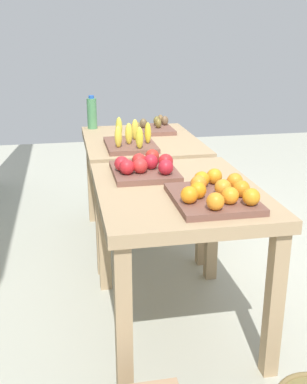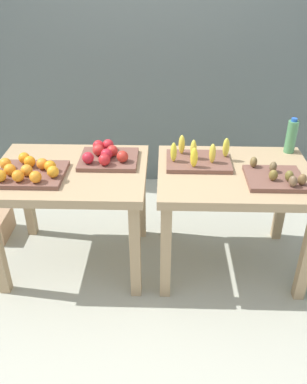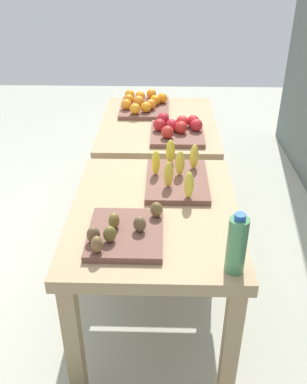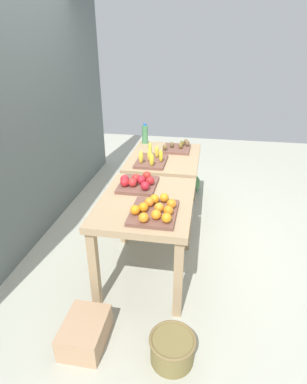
% 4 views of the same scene
% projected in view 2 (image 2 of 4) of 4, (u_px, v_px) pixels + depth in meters
% --- Properties ---
extents(ground_plane, '(8.00, 8.00, 0.00)m').
position_uv_depth(ground_plane, '(152.00, 261.00, 3.18)').
color(ground_plane, '#B2B2A1').
extents(back_wall, '(4.40, 0.12, 3.00)m').
position_uv_depth(back_wall, '(157.00, 25.00, 3.56)').
color(back_wall, slate).
rests_on(back_wall, ground_plane).
extents(display_table_left, '(1.04, 0.80, 0.79)m').
position_uv_depth(display_table_left, '(71.00, 184.00, 2.85)').
color(display_table_left, tan).
rests_on(display_table_left, ground_plane).
extents(display_table_right, '(1.04, 0.80, 0.79)m').
position_uv_depth(display_table_right, '(234.00, 187.00, 2.82)').
color(display_table_right, tan).
rests_on(display_table_right, ground_plane).
extents(orange_bin, '(0.44, 0.37, 0.11)m').
position_uv_depth(orange_bin, '(29.00, 171.00, 2.67)').
color(orange_bin, brown).
rests_on(orange_bin, display_table_left).
extents(apple_bin, '(0.40, 0.35, 0.11)m').
position_uv_depth(apple_bin, '(107.00, 156.00, 2.86)').
color(apple_bin, brown).
rests_on(apple_bin, display_table_left).
extents(banana_crate, '(0.44, 0.32, 0.17)m').
position_uv_depth(banana_crate, '(198.00, 158.00, 2.84)').
color(banana_crate, brown).
rests_on(banana_crate, display_table_right).
extents(kiwi_bin, '(0.36, 0.32, 0.10)m').
position_uv_depth(kiwi_bin, '(276.00, 177.00, 2.63)').
color(kiwi_bin, brown).
rests_on(kiwi_bin, display_table_right).
extents(water_bottle, '(0.08, 0.08, 0.26)m').
position_uv_depth(water_bottle, '(291.00, 136.00, 2.96)').
color(water_bottle, '#4C8C59').
rests_on(water_bottle, display_table_right).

